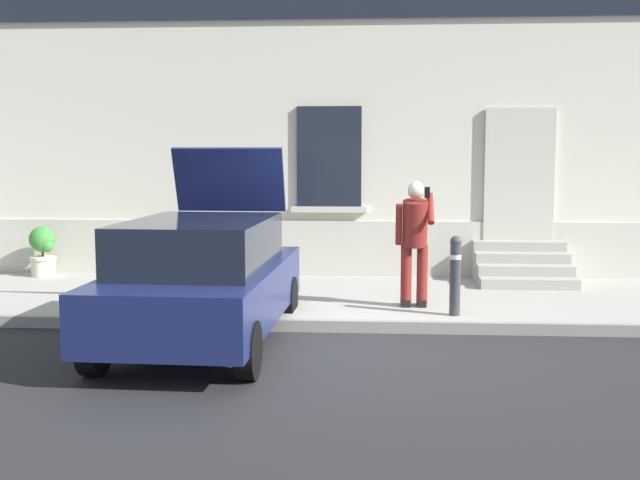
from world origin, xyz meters
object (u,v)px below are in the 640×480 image
object	(u,v)px
hatchback_car_navy	(204,278)
planter_terracotta	(189,252)
person_on_phone	(415,235)
bollard_near_person	(455,273)
planter_cream	(43,250)

from	to	relation	value
hatchback_car_navy	planter_terracotta	bearing A→B (deg)	105.68
hatchback_car_navy	person_on_phone	distance (m)	3.07
bollard_near_person	planter_terracotta	size ratio (longest dim) A/B	1.22
hatchback_car_navy	person_on_phone	size ratio (longest dim) A/B	2.37
bollard_near_person	planter_terracotta	world-z (taller)	bollard_near_person
hatchback_car_navy	bollard_near_person	xyz separation A→B (m)	(3.06, 1.17, -0.09)
bollard_near_person	planter_terracotta	xyz separation A→B (m)	(-4.16, 2.73, -0.11)
planter_terracotta	hatchback_car_navy	bearing A→B (deg)	-74.32
planter_cream	planter_terracotta	distance (m)	2.58
planter_cream	planter_terracotta	xyz separation A→B (m)	(2.58, -0.11, 0.00)
person_on_phone	planter_terracotta	xyz separation A→B (m)	(-3.65, 2.25, -0.54)
planter_cream	person_on_phone	bearing A→B (deg)	-20.71
hatchback_car_navy	bollard_near_person	size ratio (longest dim) A/B	3.95
bollard_near_person	planter_cream	xyz separation A→B (m)	(-6.74, 2.84, -0.11)
person_on_phone	planter_cream	world-z (taller)	person_on_phone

